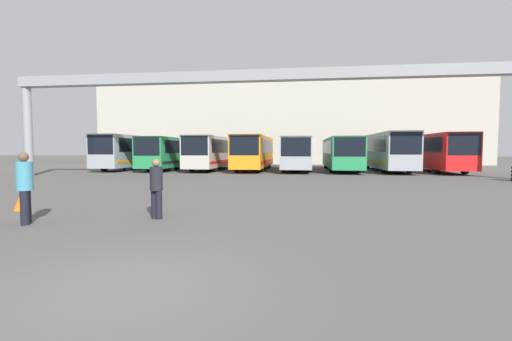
{
  "coord_description": "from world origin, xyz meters",
  "views": [
    {
      "loc": [
        2.41,
        -4.33,
        1.92
      ],
      "look_at": [
        -1.07,
        22.01,
        0.3
      ],
      "focal_mm": 24.0,
      "sensor_mm": 36.0,
      "label": 1
    }
  ],
  "objects_px": {
    "bus_slot_5": "(341,152)",
    "bus_slot_7": "(437,150)",
    "pedestrian_near_left": "(156,187)",
    "bus_slot_2": "(213,151)",
    "traffic_cone": "(22,200)",
    "bus_slot_3": "(255,151)",
    "pedestrian_mid_right": "(25,186)",
    "bus_slot_0": "(131,150)",
    "bus_slot_4": "(297,152)",
    "bus_slot_6": "(387,150)",
    "bus_slot_1": "(173,151)"
  },
  "relations": [
    {
      "from": "bus_slot_7",
      "to": "pedestrian_mid_right",
      "type": "bearing_deg",
      "value": -128.37
    },
    {
      "from": "bus_slot_1",
      "to": "bus_slot_3",
      "type": "xyz_separation_m",
      "value": [
        8.03,
        0.21,
        0.06
      ]
    },
    {
      "from": "bus_slot_3",
      "to": "bus_slot_7",
      "type": "relative_size",
      "value": 1.19
    },
    {
      "from": "bus_slot_5",
      "to": "bus_slot_7",
      "type": "xyz_separation_m",
      "value": [
        8.03,
        -0.88,
        0.13
      ]
    },
    {
      "from": "bus_slot_2",
      "to": "bus_slot_7",
      "type": "bearing_deg",
      "value": -1.8
    },
    {
      "from": "bus_slot_0",
      "to": "bus_slot_4",
      "type": "relative_size",
      "value": 0.84
    },
    {
      "from": "bus_slot_1",
      "to": "bus_slot_5",
      "type": "xyz_separation_m",
      "value": [
        16.06,
        0.1,
        -0.03
      ]
    },
    {
      "from": "bus_slot_1",
      "to": "bus_slot_6",
      "type": "xyz_separation_m",
      "value": [
        20.07,
        -0.11,
        0.17
      ]
    },
    {
      "from": "bus_slot_7",
      "to": "traffic_cone",
      "type": "height_order",
      "value": "bus_slot_7"
    },
    {
      "from": "bus_slot_3",
      "to": "pedestrian_mid_right",
      "type": "distance_m",
      "value": 24.68
    },
    {
      "from": "pedestrian_mid_right",
      "to": "bus_slot_3",
      "type": "bearing_deg",
      "value": 147.66
    },
    {
      "from": "bus_slot_3",
      "to": "pedestrian_mid_right",
      "type": "height_order",
      "value": "bus_slot_3"
    },
    {
      "from": "pedestrian_mid_right",
      "to": "bus_slot_0",
      "type": "bearing_deg",
      "value": 175.52
    },
    {
      "from": "bus_slot_5",
      "to": "bus_slot_6",
      "type": "xyz_separation_m",
      "value": [
        4.01,
        -0.21,
        0.2
      ]
    },
    {
      "from": "bus_slot_4",
      "to": "traffic_cone",
      "type": "bearing_deg",
      "value": -110.27
    },
    {
      "from": "bus_slot_3",
      "to": "pedestrian_near_left",
      "type": "height_order",
      "value": "bus_slot_3"
    },
    {
      "from": "bus_slot_5",
      "to": "bus_slot_7",
      "type": "relative_size",
      "value": 1.17
    },
    {
      "from": "bus_slot_1",
      "to": "pedestrian_mid_right",
      "type": "height_order",
      "value": "bus_slot_1"
    },
    {
      "from": "bus_slot_4",
      "to": "pedestrian_near_left",
      "type": "distance_m",
      "value": 23.75
    },
    {
      "from": "bus_slot_0",
      "to": "bus_slot_5",
      "type": "xyz_separation_m",
      "value": [
        20.07,
        0.83,
        -0.15
      ]
    },
    {
      "from": "bus_slot_2",
      "to": "bus_slot_5",
      "type": "xyz_separation_m",
      "value": [
        12.04,
        0.24,
        -0.08
      ]
    },
    {
      "from": "traffic_cone",
      "to": "pedestrian_near_left",
      "type": "bearing_deg",
      "value": -8.74
    },
    {
      "from": "bus_slot_2",
      "to": "bus_slot_5",
      "type": "relative_size",
      "value": 0.96
    },
    {
      "from": "traffic_cone",
      "to": "bus_slot_3",
      "type": "bearing_deg",
      "value": 79.07
    },
    {
      "from": "pedestrian_near_left",
      "to": "bus_slot_6",
      "type": "bearing_deg",
      "value": 80.71
    },
    {
      "from": "bus_slot_2",
      "to": "bus_slot_0",
      "type": "bearing_deg",
      "value": -175.85
    },
    {
      "from": "bus_slot_1",
      "to": "bus_slot_7",
      "type": "distance_m",
      "value": 24.1
    },
    {
      "from": "bus_slot_5",
      "to": "bus_slot_3",
      "type": "bearing_deg",
      "value": 179.23
    },
    {
      "from": "bus_slot_4",
      "to": "traffic_cone",
      "type": "relative_size",
      "value": 18.73
    },
    {
      "from": "pedestrian_mid_right",
      "to": "traffic_cone",
      "type": "bearing_deg",
      "value": -162.73
    },
    {
      "from": "bus_slot_3",
      "to": "bus_slot_4",
      "type": "relative_size",
      "value": 0.99
    },
    {
      "from": "bus_slot_6",
      "to": "bus_slot_0",
      "type": "bearing_deg",
      "value": -178.54
    },
    {
      "from": "bus_slot_3",
      "to": "bus_slot_4",
      "type": "height_order",
      "value": "bus_slot_3"
    },
    {
      "from": "bus_slot_4",
      "to": "pedestrian_mid_right",
      "type": "bearing_deg",
      "value": -105.03
    },
    {
      "from": "bus_slot_3",
      "to": "bus_slot_0",
      "type": "bearing_deg",
      "value": -175.56
    },
    {
      "from": "bus_slot_5",
      "to": "bus_slot_6",
      "type": "distance_m",
      "value": 4.02
    },
    {
      "from": "bus_slot_2",
      "to": "bus_slot_6",
      "type": "bearing_deg",
      "value": 0.12
    },
    {
      "from": "bus_slot_7",
      "to": "bus_slot_3",
      "type": "bearing_deg",
      "value": 176.5
    },
    {
      "from": "bus_slot_6",
      "to": "pedestrian_mid_right",
      "type": "height_order",
      "value": "bus_slot_6"
    },
    {
      "from": "bus_slot_0",
      "to": "bus_slot_2",
      "type": "xyz_separation_m",
      "value": [
        8.03,
        0.58,
        -0.08
      ]
    },
    {
      "from": "bus_slot_5",
      "to": "bus_slot_2",
      "type": "bearing_deg",
      "value": -178.84
    },
    {
      "from": "bus_slot_3",
      "to": "bus_slot_4",
      "type": "bearing_deg",
      "value": 0.88
    },
    {
      "from": "bus_slot_0",
      "to": "pedestrian_near_left",
      "type": "distance_m",
      "value": 25.72
    },
    {
      "from": "traffic_cone",
      "to": "pedestrian_mid_right",
      "type": "bearing_deg",
      "value": -46.42
    },
    {
      "from": "bus_slot_4",
      "to": "bus_slot_5",
      "type": "bearing_deg",
      "value": -2.42
    },
    {
      "from": "bus_slot_0",
      "to": "bus_slot_7",
      "type": "bearing_deg",
      "value": -0.1
    },
    {
      "from": "bus_slot_7",
      "to": "pedestrian_near_left",
      "type": "distance_m",
      "value": 27.33
    },
    {
      "from": "bus_slot_6",
      "to": "traffic_cone",
      "type": "height_order",
      "value": "bus_slot_6"
    },
    {
      "from": "bus_slot_6",
      "to": "traffic_cone",
      "type": "distance_m",
      "value": 27.77
    },
    {
      "from": "bus_slot_6",
      "to": "bus_slot_7",
      "type": "distance_m",
      "value": 4.07
    }
  ]
}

